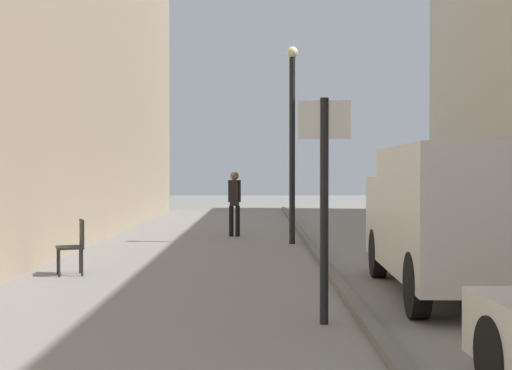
{
  "coord_description": "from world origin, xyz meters",
  "views": [
    {
      "loc": [
        0.33,
        -2.46,
        1.76
      ],
      "look_at": [
        0.28,
        14.26,
        1.45
      ],
      "focal_mm": 53.31,
      "sensor_mm": 36.0,
      "label": 1
    }
  ],
  "objects_px": {
    "pedestrian_main_foreground": "(237,199)",
    "lamp_post": "(295,131)",
    "delivery_van": "(458,215)",
    "cafe_chair_near_window": "(78,243)",
    "street_sign_post": "(327,190)"
  },
  "relations": [
    {
      "from": "pedestrian_main_foreground",
      "to": "lamp_post",
      "type": "height_order",
      "value": "lamp_post"
    },
    {
      "from": "delivery_van",
      "to": "cafe_chair_near_window",
      "type": "bearing_deg",
      "value": 161.88
    },
    {
      "from": "delivery_van",
      "to": "street_sign_post",
      "type": "bearing_deg",
      "value": -133.75
    },
    {
      "from": "lamp_post",
      "to": "street_sign_post",
      "type": "bearing_deg",
      "value": -90.54
    },
    {
      "from": "street_sign_post",
      "to": "lamp_post",
      "type": "relative_size",
      "value": 0.55
    },
    {
      "from": "delivery_van",
      "to": "cafe_chair_near_window",
      "type": "height_order",
      "value": "delivery_van"
    },
    {
      "from": "pedestrian_main_foreground",
      "to": "street_sign_post",
      "type": "bearing_deg",
      "value": -74.83
    },
    {
      "from": "lamp_post",
      "to": "pedestrian_main_foreground",
      "type": "bearing_deg",
      "value": 124.89
    },
    {
      "from": "cafe_chair_near_window",
      "to": "pedestrian_main_foreground",
      "type": "bearing_deg",
      "value": -36.54
    },
    {
      "from": "street_sign_post",
      "to": "cafe_chair_near_window",
      "type": "relative_size",
      "value": 2.77
    },
    {
      "from": "pedestrian_main_foreground",
      "to": "lamp_post",
      "type": "bearing_deg",
      "value": -46.59
    },
    {
      "from": "delivery_van",
      "to": "street_sign_post",
      "type": "relative_size",
      "value": 1.97
    },
    {
      "from": "pedestrian_main_foreground",
      "to": "delivery_van",
      "type": "height_order",
      "value": "delivery_van"
    },
    {
      "from": "street_sign_post",
      "to": "cafe_chair_near_window",
      "type": "distance_m",
      "value": 5.73
    },
    {
      "from": "street_sign_post",
      "to": "lamp_post",
      "type": "xyz_separation_m",
      "value": [
        0.09,
        9.61,
        1.18
      ]
    }
  ]
}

